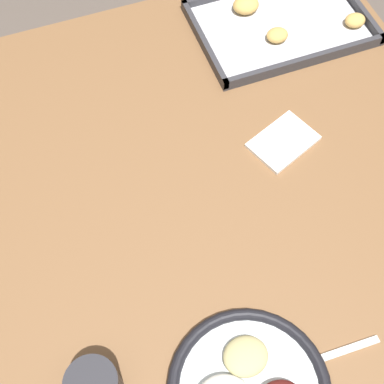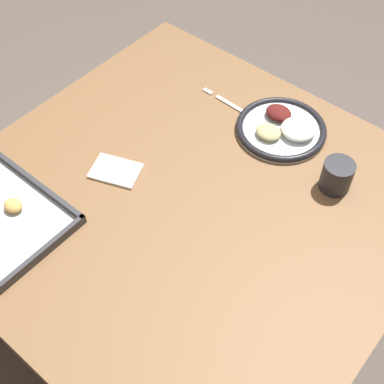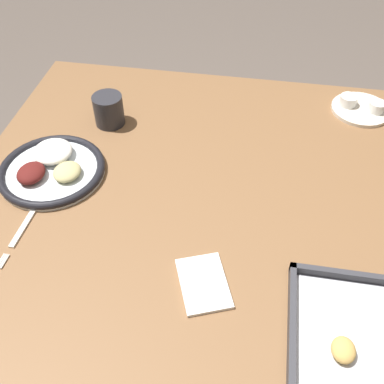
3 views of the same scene
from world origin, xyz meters
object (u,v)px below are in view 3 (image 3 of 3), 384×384
at_px(drinking_cup, 109,110).
at_px(napkin, 204,283).
at_px(baking_tray, 369,374).
at_px(saucer_plate, 361,107).
at_px(fork, 24,226).
at_px(dinner_plate, 52,168).

height_order(drinking_cup, napkin, drinking_cup).
relative_size(baking_tray, napkin, 2.56).
bearing_deg(baking_tray, saucer_plate, 175.81).
bearing_deg(baking_tray, napkin, -113.84).
distance_m(fork, napkin, 0.41).
relative_size(saucer_plate, drinking_cup, 1.94).
xyz_separation_m(fork, drinking_cup, (-0.39, 0.08, 0.04)).
xyz_separation_m(dinner_plate, saucer_plate, (-0.39, 0.76, -0.00)).
height_order(dinner_plate, saucer_plate, dinner_plate).
distance_m(dinner_plate, napkin, 0.48).
xyz_separation_m(fork, baking_tray, (0.21, 0.70, 0.01)).
relative_size(dinner_plate, baking_tray, 0.66).
bearing_deg(fork, saucer_plate, 128.87).
height_order(fork, napkin, napkin).
bearing_deg(fork, drinking_cup, 171.21).
height_order(dinner_plate, napkin, dinner_plate).
height_order(baking_tray, drinking_cup, drinking_cup).
bearing_deg(baking_tray, fork, -106.66).
height_order(dinner_plate, drinking_cup, drinking_cup).
bearing_deg(dinner_plate, fork, 1.46).
bearing_deg(napkin, dinner_plate, -121.74).
bearing_deg(napkin, drinking_cup, -145.03).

